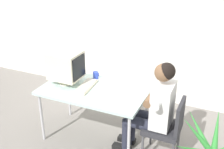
# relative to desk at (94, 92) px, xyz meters

# --- Properties ---
(ground_plane) EXTENTS (12.00, 12.00, 0.00)m
(ground_plane) POSITION_rel_desk_xyz_m (0.00, 0.00, -0.69)
(ground_plane) COLOR gray
(wall_back) EXTENTS (8.00, 0.10, 3.00)m
(wall_back) POSITION_rel_desk_xyz_m (0.30, 1.40, 0.81)
(wall_back) COLOR silver
(wall_back) RESTS_ON ground_plane
(desk) EXTENTS (1.34, 0.79, 0.74)m
(desk) POSITION_rel_desk_xyz_m (0.00, 0.00, 0.00)
(desk) COLOR #B7B7BC
(desk) RESTS_ON ground_plane
(crt_monitor) EXTENTS (0.40, 0.34, 0.43)m
(crt_monitor) POSITION_rel_desk_xyz_m (-0.41, 0.01, 0.30)
(crt_monitor) COLOR beige
(crt_monitor) RESTS_ON desk
(keyboard) EXTENTS (0.19, 0.46, 0.03)m
(keyboard) POSITION_rel_desk_xyz_m (-0.11, -0.00, 0.06)
(keyboard) COLOR beige
(keyboard) RESTS_ON desk
(office_chair) EXTENTS (0.42, 0.42, 0.81)m
(office_chair) POSITION_rel_desk_xyz_m (0.98, -0.02, -0.23)
(office_chair) COLOR #4C4C51
(office_chair) RESTS_ON ground_plane
(person_seated) EXTENTS (0.69, 0.56, 1.25)m
(person_seated) POSITION_rel_desk_xyz_m (0.79, -0.02, -0.01)
(person_seated) COLOR silver
(person_seated) RESTS_ON ground_plane
(desk_mug) EXTENTS (0.07, 0.08, 0.10)m
(desk_mug) POSITION_rel_desk_xyz_m (-0.12, 0.28, 0.10)
(desk_mug) COLOR blue
(desk_mug) RESTS_ON desk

